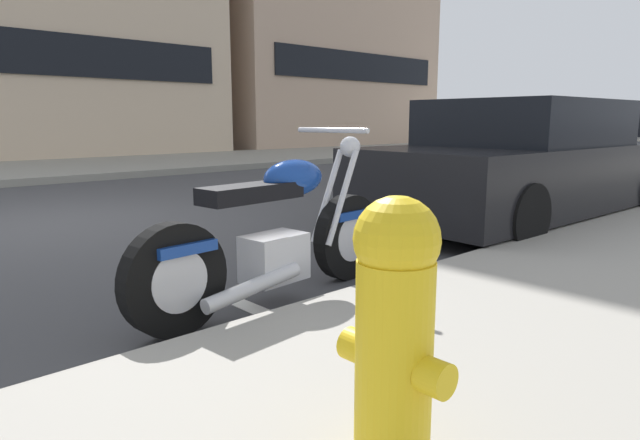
{
  "coord_description": "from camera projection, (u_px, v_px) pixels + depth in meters",
  "views": [
    {
      "loc": [
        -1.92,
        -6.53,
        1.17
      ],
      "look_at": [
        0.53,
        -3.89,
        0.51
      ],
      "focal_mm": 30.8,
      "sensor_mm": 36.0,
      "label": 1
    }
  ],
  "objects": [
    {
      "name": "parked_motorcycle",
      "position": [
        277.0,
        238.0,
        3.49
      ],
      "size": [
        2.11,
        0.62,
        1.11
      ],
      "rotation": [
        0.0,
        0.0,
        0.09
      ],
      "color": "black",
      "rests_on": "ground"
    },
    {
      "name": "ground_plane",
      "position": [
        53.0,
        224.0,
        6.2
      ],
      "size": [
        260.0,
        260.0,
        0.0
      ],
      "primitive_type": "plane",
      "color": "#3D3D3F"
    },
    {
      "name": "parked_car_near_corner",
      "position": [
        523.0,
        165.0,
        6.38
      ],
      "size": [
        4.41,
        1.96,
        1.38
      ],
      "rotation": [
        0.0,
        0.0,
        -0.03
      ],
      "color": "black",
      "rests_on": "ground"
    },
    {
      "name": "sidewalk_far_curb",
      "position": [
        356.0,
        152.0,
        19.0
      ],
      "size": [
        120.0,
        5.0,
        0.14
      ],
      "primitive_type": "cube",
      "color": "gray",
      "rests_on": "ground"
    },
    {
      "name": "parking_stall_stripe",
      "position": [
        227.0,
        297.0,
        3.65
      ],
      "size": [
        0.12,
        2.2,
        0.01
      ],
      "primitive_type": "cube",
      "color": "silver",
      "rests_on": "ground"
    },
    {
      "name": "fire_hydrant",
      "position": [
        394.0,
        333.0,
        1.53
      ],
      "size": [
        0.24,
        0.36,
        0.83
      ],
      "color": "gold",
      "rests_on": "sidewalk_near_curb"
    },
    {
      "name": "car_opposite_curb",
      "position": [
        546.0,
        134.0,
        21.18
      ],
      "size": [
        4.32,
        1.91,
        1.32
      ],
      "rotation": [
        0.0,
        0.0,
        3.15
      ],
      "color": "silver",
      "rests_on": "ground"
    }
  ]
}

